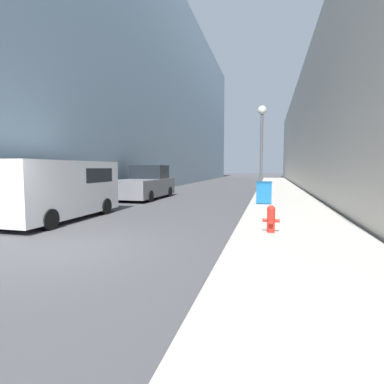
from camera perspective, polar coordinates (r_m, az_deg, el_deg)
The scene contains 9 objects.
ground_plane at distance 7.54m, azimuth -24.91°, elevation -10.09°, with size 200.00×200.00×0.00m, color #424244.
sidewalk_right at distance 23.69m, azimuth 16.42°, elevation 0.12°, with size 3.44×60.00×0.15m.
building_left_glass at distance 35.98m, azimuth -11.32°, elevation 17.69°, with size 12.00×60.00×20.10m.
building_right_stone at distance 32.96m, azimuth 30.08°, elevation 10.11°, with size 12.00×60.00×10.73m.
fire_hydrant at distance 8.18m, azimuth 14.82°, elevation -4.86°, with size 0.44×0.33×0.72m.
trash_bin at distance 14.65m, azimuth 13.55°, elevation -0.04°, with size 0.72×0.60×1.06m.
lamppost at distance 17.32m, azimuth 13.12°, elevation 9.78°, with size 0.47×0.47×5.12m.
white_van at distance 11.75m, azimuth -23.92°, elevation 0.83°, with size 2.09×5.10×2.10m.
pickup_truck at distance 18.39m, azimuth -8.93°, elevation 1.42°, with size 2.29×5.22×2.03m.
Camera 1 is at (4.67, -5.61, 1.86)m, focal length 28.00 mm.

